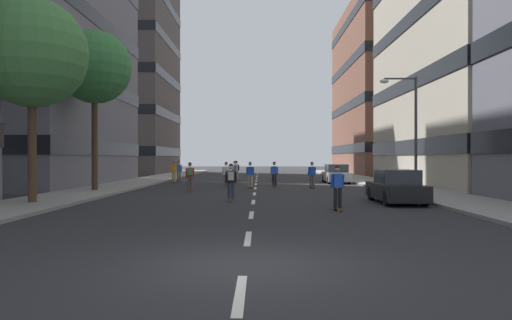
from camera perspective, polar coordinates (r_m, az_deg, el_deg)
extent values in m
plane|color=#28282B|center=(35.01, -0.05, -3.08)|extent=(154.27, 154.27, 0.00)
cube|color=gray|center=(39.46, -13.99, -2.61)|extent=(3.68, 70.71, 0.14)
cube|color=gray|center=(39.32, 14.03, -2.62)|extent=(3.68, 70.71, 0.14)
cube|color=silver|center=(7.53, -1.91, -15.56)|extent=(0.16, 2.20, 0.01)
cube|color=silver|center=(12.42, -0.95, -9.25)|extent=(0.16, 2.20, 0.01)
cube|color=silver|center=(17.36, -0.55, -6.51)|extent=(0.16, 2.20, 0.01)
cube|color=silver|center=(22.34, -0.33, -4.99)|extent=(0.16, 2.20, 0.01)
cube|color=silver|center=(27.32, -0.18, -4.03)|extent=(0.16, 2.20, 0.01)
cube|color=silver|center=(32.31, -0.09, -3.36)|extent=(0.16, 2.20, 0.01)
cube|color=silver|center=(37.30, -0.02, -2.87)|extent=(0.16, 2.20, 0.01)
cube|color=silver|center=(42.29, 0.04, -2.50)|extent=(0.16, 2.20, 0.01)
cube|color=silver|center=(47.29, 0.08, -2.20)|extent=(0.16, 2.20, 0.01)
cube|color=silver|center=(52.28, 0.11, -1.96)|extent=(0.16, 2.20, 0.01)
cube|color=silver|center=(57.28, 0.14, -1.77)|extent=(0.16, 2.20, 0.01)
cube|color=silver|center=(62.27, 0.17, -1.60)|extent=(0.16, 2.20, 0.01)
cube|color=black|center=(40.33, -25.65, 1.27)|extent=(12.26, 19.39, 1.10)
cube|color=black|center=(40.68, -25.66, 7.80)|extent=(12.26, 19.39, 1.10)
cube|color=black|center=(41.54, -25.68, 14.13)|extent=(12.26, 19.39, 1.10)
cube|color=#4C4744|center=(66.58, -15.55, 14.80)|extent=(12.14, 16.79, 37.50)
cube|color=black|center=(64.46, -15.53, 0.95)|extent=(12.26, 16.91, 1.10)
cube|color=black|center=(64.68, -15.54, 5.11)|extent=(12.26, 16.91, 1.10)
cube|color=black|center=(65.24, -15.54, 9.21)|extent=(12.26, 16.91, 1.10)
cube|color=black|center=(66.13, -15.55, 13.23)|extent=(12.26, 16.91, 1.10)
cube|color=black|center=(67.34, -15.55, 17.12)|extent=(12.26, 16.91, 1.10)
cube|color=black|center=(40.08, 25.77, 1.36)|extent=(12.26, 21.30, 1.10)
cube|color=black|center=(40.44, 25.78, 8.05)|extent=(12.26, 21.30, 1.10)
cube|color=black|center=(41.34, 25.80, 14.53)|extent=(12.26, 21.30, 1.10)
cube|color=brown|center=(64.86, 15.91, 7.85)|extent=(12.14, 22.92, 21.20)
cube|color=black|center=(64.30, 15.90, 1.28)|extent=(12.26, 23.04, 1.10)
cube|color=black|center=(64.61, 15.91, 5.98)|extent=(12.26, 23.04, 1.10)
cube|color=black|center=(65.35, 15.92, 10.61)|extent=(12.26, 23.04, 1.10)
cube|color=black|center=(66.51, 15.92, 15.11)|extent=(12.26, 23.04, 1.10)
cube|color=#B2B7BF|center=(39.42, 9.48, -1.94)|extent=(1.80, 4.40, 0.70)
cube|color=#2D3338|center=(39.26, 9.51, -0.97)|extent=(1.60, 2.10, 0.64)
cylinder|color=black|center=(40.75, 8.04, -2.16)|extent=(0.22, 0.64, 0.64)
cylinder|color=black|center=(40.99, 10.26, -2.15)|extent=(0.22, 0.64, 0.64)
cylinder|color=black|center=(37.88, 8.62, -2.35)|extent=(0.22, 0.64, 0.64)
cylinder|color=black|center=(38.14, 11.01, -2.33)|extent=(0.22, 0.64, 0.64)
cube|color=black|center=(22.73, 16.27, -3.58)|extent=(1.80, 4.40, 0.70)
cube|color=#2D3338|center=(22.55, 16.37, -1.91)|extent=(1.60, 2.10, 0.64)
cylinder|color=black|center=(23.95, 13.47, -3.89)|extent=(0.22, 0.64, 0.64)
cylinder|color=black|center=(24.36, 17.15, -3.82)|extent=(0.22, 0.64, 0.64)
cylinder|color=black|center=(21.14, 15.25, -4.44)|extent=(0.22, 0.64, 0.64)
cylinder|color=black|center=(21.61, 19.37, -4.35)|extent=(0.22, 0.64, 0.64)
cylinder|color=#4C3823|center=(30.16, -18.58, 2.12)|extent=(0.36, 0.36, 5.79)
sphere|color=#387A3D|center=(30.62, -18.60, 10.41)|extent=(4.35, 4.35, 4.35)
cylinder|color=#4C3823|center=(22.87, -25.01, 1.45)|extent=(0.36, 0.36, 4.79)
sphere|color=#478442|center=(23.31, -25.03, 11.44)|extent=(4.71, 4.71, 4.71)
cylinder|color=#3F3F44|center=(28.73, 18.43, 2.93)|extent=(0.16, 0.16, 6.50)
cylinder|color=#3F3F44|center=(28.79, 16.71, 9.23)|extent=(1.80, 0.10, 0.10)
ellipsoid|color=silver|center=(28.53, 14.95, 9.01)|extent=(0.50, 0.30, 0.24)
cube|color=brown|center=(39.98, -9.73, -2.55)|extent=(0.22, 0.90, 0.02)
cylinder|color=#D8BF4C|center=(40.29, -9.64, -2.60)|extent=(0.18, 0.07, 0.07)
cylinder|color=#D8BF4C|center=(39.67, -9.83, -2.64)|extent=(0.18, 0.07, 0.07)
cylinder|color=tan|center=(39.98, -9.86, -1.96)|extent=(0.14, 0.14, 0.80)
cylinder|color=tan|center=(39.94, -9.61, -1.96)|extent=(0.14, 0.14, 0.80)
cube|color=orange|center=(39.94, -9.73, -0.99)|extent=(0.32, 0.21, 0.55)
cylinder|color=orange|center=(40.03, -10.03, -1.03)|extent=(0.10, 0.23, 0.55)
cylinder|color=orange|center=(39.95, -9.41, -1.03)|extent=(0.10, 0.23, 0.55)
sphere|color=#997051|center=(39.95, -9.73, -0.34)|extent=(0.22, 0.22, 0.22)
sphere|color=black|center=(39.95, -9.73, -0.27)|extent=(0.21, 0.21, 0.21)
cube|color=brown|center=(32.41, -0.70, -3.21)|extent=(0.35, 0.92, 0.02)
cylinder|color=#D8BF4C|center=(32.73, -0.60, -3.26)|extent=(0.19, 0.10, 0.07)
cylinder|color=#D8BF4C|center=(32.10, -0.81, -3.33)|extent=(0.19, 0.10, 0.07)
cylinder|color=tan|center=(32.40, -0.86, -2.48)|extent=(0.16, 0.16, 0.80)
cylinder|color=tan|center=(32.37, -0.55, -2.48)|extent=(0.16, 0.16, 0.80)
cube|color=blue|center=(32.36, -0.70, -1.29)|extent=(0.35, 0.25, 0.55)
cylinder|color=blue|center=(32.45, -1.07, -1.33)|extent=(0.13, 0.24, 0.55)
cylinder|color=blue|center=(32.37, -0.30, -1.34)|extent=(0.13, 0.24, 0.55)
sphere|color=beige|center=(32.37, -0.70, -0.48)|extent=(0.22, 0.22, 0.22)
sphere|color=black|center=(32.37, -0.70, -0.39)|extent=(0.21, 0.21, 0.21)
cube|color=brown|center=(40.78, -2.54, -2.49)|extent=(0.34, 0.92, 0.02)
cylinder|color=#D8BF4C|center=(41.10, -2.59, -2.53)|extent=(0.19, 0.10, 0.07)
cylinder|color=#D8BF4C|center=(40.46, -2.49, -2.58)|extent=(0.19, 0.10, 0.07)
cylinder|color=#2D334C|center=(40.75, -2.66, -1.91)|extent=(0.16, 0.16, 0.80)
cylinder|color=#2D334C|center=(40.77, -2.41, -1.91)|extent=(0.16, 0.16, 0.80)
cube|color=white|center=(40.74, -2.54, -0.96)|extent=(0.35, 0.25, 0.55)
cylinder|color=white|center=(40.77, -2.85, -1.00)|extent=(0.13, 0.24, 0.55)
cylinder|color=white|center=(40.81, -2.24, -1.00)|extent=(0.13, 0.24, 0.55)
sphere|color=#997051|center=(40.75, -2.54, -0.32)|extent=(0.22, 0.22, 0.22)
sphere|color=black|center=(40.75, -2.54, -0.25)|extent=(0.21, 0.21, 0.21)
cube|color=#3F72BF|center=(40.56, -2.51, -0.93)|extent=(0.28, 0.20, 0.40)
cube|color=brown|center=(43.38, -2.33, -2.32)|extent=(0.36, 0.92, 0.02)
cylinder|color=#D8BF4C|center=(43.70, -2.39, -2.37)|extent=(0.19, 0.10, 0.07)
cylinder|color=#D8BF4C|center=(43.06, -2.28, -2.41)|extent=(0.19, 0.10, 0.07)
cylinder|color=tan|center=(43.35, -2.45, -1.78)|extent=(0.16, 0.16, 0.80)
cylinder|color=tan|center=(43.37, -2.22, -1.78)|extent=(0.16, 0.16, 0.80)
cube|color=black|center=(43.34, -2.33, -0.89)|extent=(0.35, 0.25, 0.55)
cylinder|color=black|center=(43.36, -2.63, -0.92)|extent=(0.13, 0.24, 0.55)
cylinder|color=black|center=(43.42, -2.06, -0.92)|extent=(0.13, 0.24, 0.55)
sphere|color=#997051|center=(43.35, -2.34, -0.29)|extent=(0.22, 0.22, 0.22)
sphere|color=black|center=(43.35, -2.34, -0.22)|extent=(0.21, 0.21, 0.21)
cube|color=#A52626|center=(43.16, -2.30, -0.85)|extent=(0.28, 0.20, 0.40)
cube|color=brown|center=(29.91, -7.84, -3.51)|extent=(0.35, 0.92, 0.02)
cylinder|color=#D8BF4C|center=(30.24, -7.86, -3.55)|extent=(0.19, 0.10, 0.07)
cylinder|color=#D8BF4C|center=(29.60, -7.82, -3.64)|extent=(0.19, 0.10, 0.07)
cylinder|color=#594C47|center=(29.89, -8.01, -2.72)|extent=(0.16, 0.16, 0.80)
cylinder|color=#594C47|center=(29.89, -7.67, -2.72)|extent=(0.16, 0.16, 0.80)
cube|color=red|center=(29.86, -7.84, -1.42)|extent=(0.35, 0.25, 0.55)
cylinder|color=red|center=(29.91, -8.26, -1.47)|extent=(0.13, 0.24, 0.55)
cylinder|color=red|center=(29.92, -7.42, -1.47)|extent=(0.13, 0.24, 0.55)
sphere|color=#997051|center=(29.87, -7.84, -0.55)|extent=(0.22, 0.22, 0.22)
sphere|color=black|center=(29.87, -7.84, -0.45)|extent=(0.21, 0.21, 0.21)
cube|color=#4C8C4C|center=(29.68, -7.83, -1.38)|extent=(0.28, 0.20, 0.40)
cube|color=brown|center=(32.54, 6.67, -3.20)|extent=(0.32, 0.92, 0.02)
cylinder|color=#D8BF4C|center=(32.86, 6.53, -3.25)|extent=(0.19, 0.09, 0.07)
cylinder|color=#D8BF4C|center=(32.24, 6.81, -3.31)|extent=(0.19, 0.09, 0.07)
cylinder|color=#594C47|center=(32.50, 6.52, -2.47)|extent=(0.16, 0.16, 0.80)
cylinder|color=#594C47|center=(32.54, 6.82, -2.47)|extent=(0.16, 0.16, 0.80)
cube|color=blue|center=(32.49, 6.67, -1.28)|extent=(0.35, 0.24, 0.55)
cylinder|color=blue|center=(32.49, 6.27, -1.33)|extent=(0.12, 0.24, 0.55)
cylinder|color=blue|center=(32.60, 7.02, -1.33)|extent=(0.12, 0.24, 0.55)
sphere|color=tan|center=(32.50, 6.66, -0.48)|extent=(0.22, 0.22, 0.22)
sphere|color=black|center=(32.50, 6.66, -0.39)|extent=(0.21, 0.21, 0.21)
cube|color=brown|center=(32.42, -3.55, -3.21)|extent=(0.28, 0.91, 0.02)
cylinder|color=#D8BF4C|center=(32.74, -3.56, -3.26)|extent=(0.19, 0.09, 0.07)
cylinder|color=#D8BF4C|center=(32.10, -3.54, -3.33)|extent=(0.19, 0.09, 0.07)
cylinder|color=#594C47|center=(32.39, -3.71, -2.48)|extent=(0.15, 0.15, 0.80)
cylinder|color=#594C47|center=(32.39, -3.39, -2.48)|extent=(0.15, 0.15, 0.80)
cube|color=white|center=(32.37, -3.55, -1.29)|extent=(0.34, 0.23, 0.55)
cylinder|color=white|center=(32.41, -3.94, -1.34)|extent=(0.11, 0.24, 0.55)
cylinder|color=white|center=(32.42, -3.16, -1.33)|extent=(0.11, 0.24, 0.55)
sphere|color=beige|center=(32.38, -3.55, -0.48)|extent=(0.22, 0.22, 0.22)
sphere|color=black|center=(32.38, -3.55, -0.39)|extent=(0.21, 0.21, 0.21)
cube|color=brown|center=(18.96, 9.65, -5.71)|extent=(0.30, 0.92, 0.02)
cylinder|color=#D8BF4C|center=(19.27, 9.39, -5.75)|extent=(0.19, 0.09, 0.07)
cylinder|color=#D8BF4C|center=(18.66, 9.92, -5.95)|extent=(0.19, 0.09, 0.07)
cylinder|color=black|center=(18.90, 9.39, -4.47)|extent=(0.15, 0.15, 0.80)
cylinder|color=black|center=(18.95, 9.92, -4.46)|extent=(0.15, 0.15, 0.80)
cube|color=blue|center=(18.88, 9.66, -2.42)|extent=(0.34, 0.23, 0.55)
cylinder|color=blue|center=(18.87, 8.97, -2.51)|extent=(0.12, 0.24, 0.55)
cylinder|color=blue|center=(18.99, 10.25, -2.49)|extent=(0.12, 0.24, 0.55)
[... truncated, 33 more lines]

